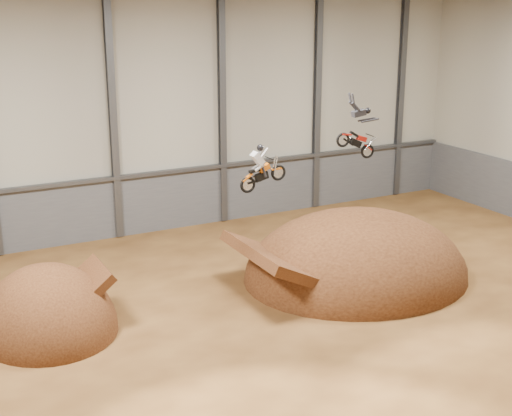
{
  "coord_description": "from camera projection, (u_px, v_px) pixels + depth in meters",
  "views": [
    {
      "loc": [
        -14.44,
        -23.61,
        13.36
      ],
      "look_at": [
        -0.03,
        4.0,
        4.13
      ],
      "focal_mm": 50.0,
      "sensor_mm": 36.0,
      "label": 1
    }
  ],
  "objects": [
    {
      "name": "fmx_rider_b",
      "position": [
        353.0,
        126.0,
        31.47
      ],
      "size": [
        3.51,
        1.15,
        3.26
      ],
      "primitive_type": null,
      "rotation": [
        0.0,
        0.45,
        -0.11
      ],
      "color": "#B2170E"
    },
    {
      "name": "lower_band_back",
      "position": [
        172.0,
        200.0,
        42.43
      ],
      "size": [
        39.8,
        0.18,
        3.5
      ],
      "primitive_type": "cube",
      "color": "#595B61",
      "rests_on": "ground"
    },
    {
      "name": "steel_column_5",
      "position": [
        400.0,
        95.0,
        48.25
      ],
      "size": [
        0.4,
        0.36,
        13.9
      ],
      "primitive_type": "cube",
      "color": "#47494F",
      "rests_on": "ground"
    },
    {
      "name": "back_wall",
      "position": [
        168.0,
        112.0,
        41.03
      ],
      "size": [
        40.0,
        0.1,
        14.0
      ],
      "primitive_type": "cube",
      "color": "#B2AE9E",
      "rests_on": "ground"
    },
    {
      "name": "steel_column_3",
      "position": [
        222.0,
        109.0,
        42.34
      ],
      "size": [
        0.4,
        0.36,
        13.9
      ],
      "primitive_type": "cube",
      "color": "#47494F",
      "rests_on": "ground"
    },
    {
      "name": "steel_column_4",
      "position": [
        317.0,
        101.0,
        45.29
      ],
      "size": [
        0.4,
        0.36,
        13.9
      ],
      "primitive_type": "cube",
      "color": "#47494F",
      "rests_on": "ground"
    },
    {
      "name": "fmx_rider_a",
      "position": [
        265.0,
        163.0,
        30.96
      ],
      "size": [
        2.7,
        0.89,
        2.53
      ],
      "primitive_type": null,
      "rotation": [
        0.0,
        -0.24,
        0.01
      ],
      "color": "orange"
    },
    {
      "name": "takeoff_ramp",
      "position": [
        49.0,
        331.0,
        29.73
      ],
      "size": [
        5.62,
        6.49,
        5.62
      ],
      "primitive_type": "ellipsoid",
      "color": "#3A1D0E",
      "rests_on": "ground"
    },
    {
      "name": "floor",
      "position": [
        300.0,
        325.0,
        30.27
      ],
      "size": [
        40.0,
        40.0,
        0.0
      ],
      "primitive_type": "plane",
      "color": "#503015",
      "rests_on": "ground"
    },
    {
      "name": "steel_column_2",
      "position": [
        113.0,
        117.0,
        39.38
      ],
      "size": [
        0.4,
        0.36,
        13.9
      ],
      "primitive_type": "cube",
      "color": "#47494F",
      "rests_on": "ground"
    },
    {
      "name": "steel_rail",
      "position": [
        172.0,
        171.0,
        41.8
      ],
      "size": [
        39.8,
        0.35,
        0.2
      ],
      "primitive_type": "cube",
      "color": "#47494F",
      "rests_on": "lower_band_back"
    },
    {
      "name": "landing_ramp",
      "position": [
        356.0,
        277.0,
        35.48
      ],
      "size": [
        11.45,
        10.13,
        6.6
      ],
      "primitive_type": "ellipsoid",
      "color": "#3A1D0E",
      "rests_on": "ground"
    }
  ]
}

